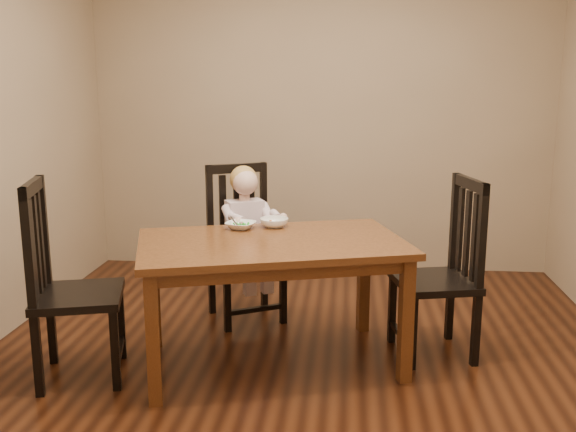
# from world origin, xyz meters

# --- Properties ---
(room) EXTENTS (4.01, 4.01, 2.71)m
(room) POSITION_xyz_m (0.00, 0.00, 1.35)
(room) COLOR #46200E
(room) RESTS_ON ground
(dining_table) EXTENTS (1.72, 1.31, 0.76)m
(dining_table) POSITION_xyz_m (-0.18, -0.07, 0.67)
(dining_table) COLOR #462610
(dining_table) RESTS_ON room
(chair_child) EXTENTS (0.62, 0.62, 1.09)m
(chair_child) POSITION_xyz_m (-0.47, 0.70, 0.52)
(chair_child) COLOR black
(chair_child) RESTS_ON room
(chair_left) EXTENTS (0.59, 0.60, 1.14)m
(chair_left) POSITION_xyz_m (-1.29, -0.37, 0.55)
(chair_left) COLOR black
(chair_left) RESTS_ON room
(chair_right) EXTENTS (0.55, 0.57, 1.10)m
(chair_right) POSITION_xyz_m (0.85, 0.17, 0.53)
(chair_right) COLOR black
(chair_right) RESTS_ON room
(toddler) EXTENTS (0.49, 0.52, 0.57)m
(toddler) POSITION_xyz_m (-0.45, 0.65, 0.67)
(toddler) COLOR silver
(toddler) RESTS_ON chair_child
(bowl_peas) EXTENTS (0.22, 0.22, 0.04)m
(bowl_peas) POSITION_xyz_m (-0.41, 0.20, 0.78)
(bowl_peas) COLOR white
(bowl_peas) RESTS_ON dining_table
(bowl_veg) EXTENTS (0.22, 0.22, 0.06)m
(bowl_veg) POSITION_xyz_m (-0.20, 0.27, 0.79)
(bowl_veg) COLOR white
(bowl_veg) RESTS_ON dining_table
(fork) EXTENTS (0.08, 0.11, 0.05)m
(fork) POSITION_xyz_m (-0.44, 0.17, 0.81)
(fork) COLOR silver
(fork) RESTS_ON bowl_peas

